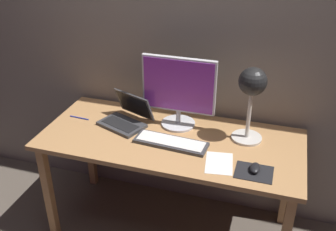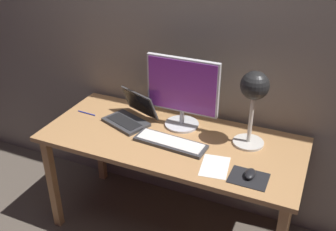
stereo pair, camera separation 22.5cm
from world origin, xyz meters
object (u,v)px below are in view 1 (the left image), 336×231
desk_lamp (252,89)px  pen (79,118)px  mouse (255,168)px  keyboard_main (171,142)px  monitor (178,90)px  laptop (128,115)px

desk_lamp → pen: size_ratio=3.30×
mouse → pen: bearing=168.6°
mouse → desk_lamp: bearing=105.2°
keyboard_main → mouse: size_ratio=4.67×
monitor → keyboard_main: 0.34m
laptop → desk_lamp: 0.82m
monitor → keyboard_main: monitor is taller
mouse → laptop: bearing=161.6°
laptop → pen: bearing=-172.5°
monitor → pen: size_ratio=3.33×
keyboard_main → laptop: (-0.34, 0.16, 0.04)m
pen → keyboard_main: bearing=-10.1°
monitor → mouse: size_ratio=4.86×
mouse → keyboard_main: bearing=166.8°
monitor → pen: monitor is taller
keyboard_main → pen: 0.69m
keyboard_main → desk_lamp: 0.57m
laptop → mouse: (0.85, -0.28, -0.04)m
desk_lamp → pen: (-1.10, -0.08, -0.33)m
monitor → keyboard_main: bearing=-83.3°
laptop → monitor: bearing=12.8°
monitor → mouse: bearing=-33.6°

